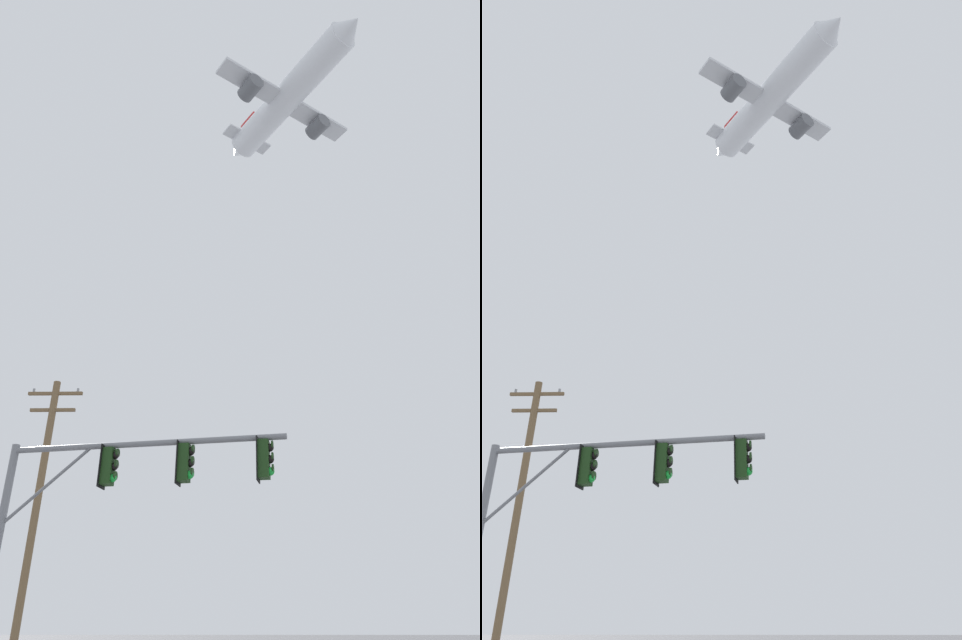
# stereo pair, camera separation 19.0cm
# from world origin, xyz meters

# --- Properties ---
(signal_pole_near) EXTENTS (7.08, 1.38, 5.64)m
(signal_pole_near) POSITION_xyz_m (-2.68, 7.82, 4.43)
(signal_pole_near) COLOR slate
(signal_pole_near) RESTS_ON ground
(utility_pole) EXTENTS (2.20, 0.28, 10.23)m
(utility_pole) POSITION_xyz_m (-7.31, 15.21, 5.42)
(utility_pole) COLOR brown
(utility_pole) RESTS_ON ground
(airplane) EXTENTS (15.33, 19.50, 5.98)m
(airplane) POSITION_xyz_m (5.16, 36.45, 52.78)
(airplane) COLOR white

